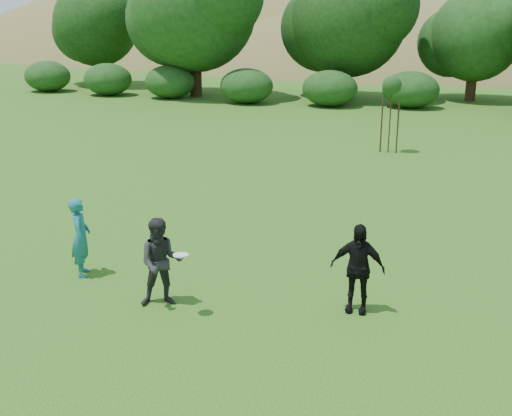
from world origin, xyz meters
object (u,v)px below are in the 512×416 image
Objects in this scene: player_grey at (161,262)px; sapling at (392,87)px; player_black at (357,268)px; player_teal at (81,237)px.

player_grey is 14.71m from sapling.
player_teal is at bearing 179.58° from player_black.
sapling is (-1.68, 13.55, 1.60)m from player_black.
player_black is (3.34, 0.98, -0.00)m from player_grey.
player_teal is 0.57× the size of sapling.
sapling reaches higher than player_black.
player_grey is 1.01× the size of player_black.
player_grey is (2.17, -0.65, 0.01)m from player_teal.
player_grey is at bearing -167.47° from player_black.
player_grey is at bearing -96.49° from sapling.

